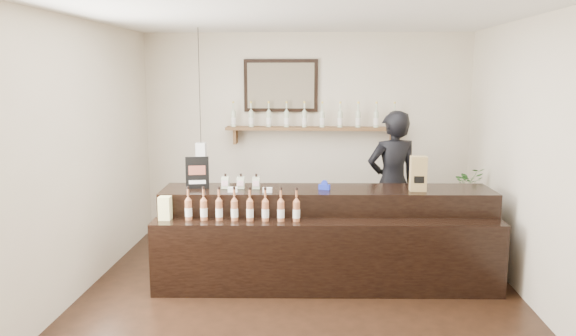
{
  "coord_description": "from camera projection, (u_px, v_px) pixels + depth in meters",
  "views": [
    {
      "loc": [
        0.16,
        -5.32,
        2.25
      ],
      "look_at": [
        -0.16,
        0.7,
        1.23
      ],
      "focal_mm": 35.0,
      "sensor_mm": 36.0,
      "label": 1
    }
  ],
  "objects": [
    {
      "name": "side_cabinet",
      "position": [
        466.0,
        228.0,
        6.92
      ],
      "size": [
        0.38,
        0.52,
        0.73
      ],
      "color": "brown",
      "rests_on": "ground"
    },
    {
      "name": "room_shell",
      "position": [
        301.0,
        131.0,
        5.33
      ],
      "size": [
        5.0,
        5.0,
        5.0
      ],
      "color": "beige",
      "rests_on": "ground"
    },
    {
      "name": "counter",
      "position": [
        326.0,
        239.0,
        6.08
      ],
      "size": [
        3.62,
        1.1,
        1.17
      ],
      "color": "black",
      "rests_on": "ground"
    },
    {
      "name": "tape_dispenser",
      "position": [
        324.0,
        186.0,
        6.08
      ],
      "size": [
        0.13,
        0.08,
        0.1
      ],
      "color": "#1A2CB8",
      "rests_on": "counter"
    },
    {
      "name": "promo_sign",
      "position": [
        197.0,
        173.0,
        6.1
      ],
      "size": [
        0.25,
        0.07,
        0.35
      ],
      "color": "black",
      "rests_on": "counter"
    },
    {
      "name": "shopkeeper",
      "position": [
        393.0,
        174.0,
        6.92
      ],
      "size": [
        0.85,
        0.69,
        2.04
      ],
      "primitive_type": "imported",
      "rotation": [
        0.0,
        0.0,
        3.44
      ],
      "color": "black",
      "rests_on": "ground"
    },
    {
      "name": "ground",
      "position": [
        300.0,
        301.0,
        5.62
      ],
      "size": [
        5.0,
        5.0,
        0.0
      ],
      "primitive_type": "plane",
      "color": "black",
      "rests_on": "ground"
    },
    {
      "name": "back_wall_decor",
      "position": [
        294.0,
        109.0,
        7.67
      ],
      "size": [
        2.66,
        0.96,
        1.69
      ],
      "color": "brown",
      "rests_on": "ground"
    },
    {
      "name": "paper_bag",
      "position": [
        418.0,
        174.0,
        5.99
      ],
      "size": [
        0.17,
        0.13,
        0.37
      ],
      "color": "#A0834D",
      "rests_on": "counter"
    },
    {
      "name": "potted_plant",
      "position": [
        468.0,
        183.0,
        6.83
      ],
      "size": [
        0.43,
        0.41,
        0.39
      ],
      "primitive_type": "imported",
      "rotation": [
        0.0,
        0.0,
        0.36
      ],
      "color": "#326729",
      "rests_on": "side_cabinet"
    }
  ]
}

